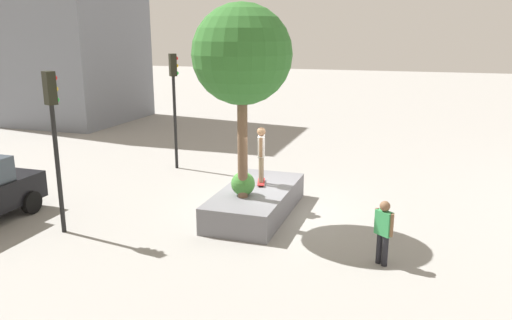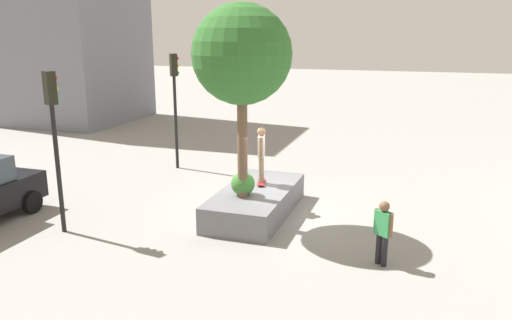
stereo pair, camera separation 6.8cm
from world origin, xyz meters
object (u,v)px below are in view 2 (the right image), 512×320
(skateboard, at_px, (261,182))
(traffic_light_corner, at_px, (175,91))
(planter_ledge, at_px, (256,201))
(passerby_with_bag, at_px, (383,229))
(skateboarder, at_px, (261,151))
(plaza_tree, at_px, (242,55))
(traffic_light_median, at_px, (54,124))

(skateboard, height_order, traffic_light_corner, traffic_light_corner)
(planter_ledge, xyz_separation_m, passerby_with_bag, (-2.34, -3.86, 0.52))
(skateboarder, distance_m, traffic_light_corner, 5.86)
(planter_ledge, bearing_deg, skateboarder, 2.17)
(skateboarder, xyz_separation_m, passerby_with_bag, (-2.93, -3.88, -0.91))
(plaza_tree, distance_m, traffic_light_corner, 6.75)
(skateboard, height_order, traffic_light_median, traffic_light_median)
(skateboard, distance_m, traffic_light_median, 6.15)
(plaza_tree, xyz_separation_m, skateboarder, (1.37, -0.11, -2.89))
(planter_ledge, relative_size, plaza_tree, 0.80)
(skateboard, bearing_deg, traffic_light_median, 128.29)
(plaza_tree, xyz_separation_m, passerby_with_bag, (-1.56, -4.00, -3.79))
(skateboard, xyz_separation_m, traffic_light_median, (-3.57, 4.52, 2.15))
(skateboarder, bearing_deg, skateboard, 180.00)
(planter_ledge, bearing_deg, traffic_light_median, 123.31)
(planter_ledge, distance_m, traffic_light_corner, 6.67)
(planter_ledge, relative_size, traffic_light_corner, 0.94)
(traffic_light_median, relative_size, passerby_with_bag, 2.77)
(skateboarder, bearing_deg, traffic_light_median, 128.29)
(planter_ledge, xyz_separation_m, traffic_light_median, (-2.98, 4.54, 2.59))
(planter_ledge, height_order, passerby_with_bag, passerby_with_bag)
(skateboard, bearing_deg, passerby_with_bag, -127.04)
(traffic_light_corner, relative_size, traffic_light_median, 1.04)
(plaza_tree, relative_size, passerby_with_bag, 3.39)
(plaza_tree, relative_size, skateboard, 6.42)
(traffic_light_median, bearing_deg, plaza_tree, -63.48)
(traffic_light_corner, distance_m, passerby_with_bag, 10.81)
(skateboard, bearing_deg, planter_ledge, -177.83)
(planter_ledge, xyz_separation_m, traffic_light_corner, (3.98, 4.63, 2.69))
(traffic_light_median, xyz_separation_m, passerby_with_bag, (0.64, -8.40, -2.06))
(skateboarder, height_order, traffic_light_corner, traffic_light_corner)
(plaza_tree, xyz_separation_m, traffic_light_corner, (4.76, 4.49, -1.62))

